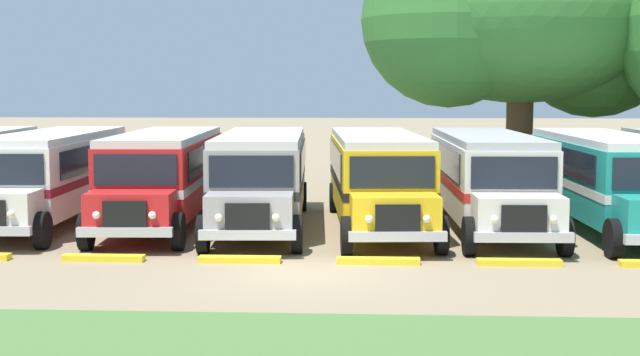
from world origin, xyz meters
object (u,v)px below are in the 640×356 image
parked_bus_slot_1 (52,172)px  parked_bus_slot_3 (262,174)px  parked_bus_slot_5 (487,175)px  broad_shade_tree (520,20)px  parked_bus_slot_4 (378,175)px  parked_bus_slot_2 (164,173)px  parked_bus_slot_6 (606,176)px

parked_bus_slot_1 → parked_bus_slot_3: (6.64, -0.26, 0.00)m
parked_bus_slot_3 → parked_bus_slot_5: bearing=86.9°
parked_bus_slot_3 → broad_shade_tree: (9.40, 10.37, 5.40)m
parked_bus_slot_1 → parked_bus_slot_5: (13.53, -0.23, 0.00)m
parked_bus_slot_3 → parked_bus_slot_4: (3.56, -0.04, 0.00)m
parked_bus_slot_2 → parked_bus_slot_6: (13.49, -0.40, 0.00)m
parked_bus_slot_6 → parked_bus_slot_4: bearing=-92.8°
parked_bus_slot_1 → parked_bus_slot_6: size_ratio=1.00×
parked_bus_slot_5 → parked_bus_slot_6: same height
parked_bus_slot_2 → parked_bus_slot_3: 3.11m
parked_bus_slot_4 → parked_bus_slot_1: bearing=-96.3°
parked_bus_slot_3 → broad_shade_tree: bearing=134.5°
parked_bus_slot_1 → parked_bus_slot_3: size_ratio=1.00×
parked_bus_slot_4 → parked_bus_slot_5: same height
parked_bus_slot_1 → parked_bus_slot_4: bearing=85.9°
parked_bus_slot_2 → parked_bus_slot_5: size_ratio=1.00×
parked_bus_slot_3 → parked_bus_slot_2: bearing=-98.3°
parked_bus_slot_3 → broad_shade_tree: size_ratio=0.83×
parked_bus_slot_2 → parked_bus_slot_5: (9.98, -0.24, 0.00)m
parked_bus_slot_6 → broad_shade_tree: size_ratio=0.83×
parked_bus_slot_3 → parked_bus_slot_4: size_ratio=1.00×
parked_bus_slot_5 → parked_bus_slot_3: bearing=-91.5°
parked_bus_slot_4 → parked_bus_slot_3: bearing=-95.3°
parked_bus_slot_5 → broad_shade_tree: broad_shade_tree is taller
parked_bus_slot_5 → parked_bus_slot_1: bearing=-92.7°
parked_bus_slot_2 → parked_bus_slot_6: size_ratio=1.00×
parked_bus_slot_2 → broad_shade_tree: 16.95m
parked_bus_slot_1 → broad_shade_tree: broad_shade_tree is taller
broad_shade_tree → parked_bus_slot_4: bearing=-119.3°
parked_bus_slot_3 → parked_bus_slot_6: bearing=85.9°
parked_bus_slot_2 → parked_bus_slot_4: (6.65, -0.31, 0.00)m
parked_bus_slot_1 → parked_bus_slot_5: same height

